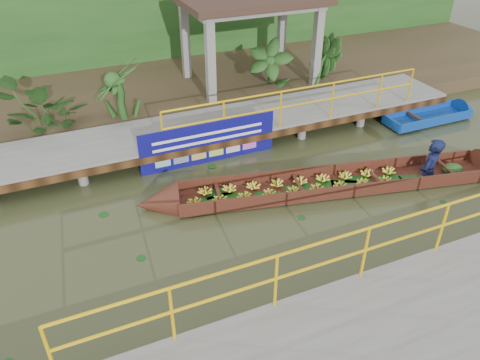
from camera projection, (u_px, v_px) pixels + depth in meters
name	position (u px, v px, depth m)	size (l,w,h in m)	color
ground	(243.00, 216.00, 10.19)	(80.00, 80.00, 0.00)	#31351A
land_strip	(154.00, 88.00, 15.86)	(30.00, 8.00, 0.45)	#372E1B
far_dock	(192.00, 131.00, 12.59)	(16.00, 2.06, 1.66)	slate
near_dock	(413.00, 337.00, 7.12)	(18.00, 2.40, 1.73)	slate
pavilion	(250.00, 8.00, 14.53)	(4.40, 3.00, 3.00)	slate
foliage_backdrop	(132.00, 17.00, 16.83)	(30.00, 0.80, 4.00)	#1A4415
vendor_boat	(355.00, 175.00, 11.05)	(9.35, 2.84, 2.31)	#3B1810
moored_blue_boat	(447.00, 114.00, 14.33)	(3.18, 0.88, 0.76)	#0D3992
blue_banner	(209.00, 143.00, 11.86)	(3.59, 0.04, 1.12)	navy
tropical_plants	(109.00, 89.00, 13.02)	(14.30, 1.30, 1.63)	#1A4415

